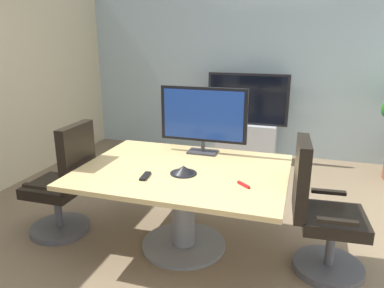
{
  "coord_description": "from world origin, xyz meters",
  "views": [
    {
      "loc": [
        0.83,
        -2.67,
        1.85
      ],
      "look_at": [
        -0.11,
        0.34,
        0.9
      ],
      "focal_mm": 34.04,
      "sensor_mm": 36.0,
      "label": 1
    }
  ],
  "objects_px": {
    "office_chair_left": "(65,189)",
    "tv_monitor": "(203,116)",
    "conference_table": "(183,189)",
    "wall_display_unit": "(247,131)",
    "conference_phone": "(183,170)",
    "remote_control": "(145,176)",
    "office_chair_right": "(321,219)"
  },
  "relations": [
    {
      "from": "conference_table",
      "to": "tv_monitor",
      "type": "xyz_separation_m",
      "value": [
        0.04,
        0.49,
        0.55
      ]
    },
    {
      "from": "office_chair_left",
      "to": "tv_monitor",
      "type": "distance_m",
      "value": 1.48
    },
    {
      "from": "conference_table",
      "to": "wall_display_unit",
      "type": "xyz_separation_m",
      "value": [
        0.13,
        2.62,
        -0.12
      ]
    },
    {
      "from": "tv_monitor",
      "to": "remote_control",
      "type": "xyz_separation_m",
      "value": [
        -0.27,
        -0.76,
        -0.35
      ]
    },
    {
      "from": "office_chair_right",
      "to": "tv_monitor",
      "type": "height_order",
      "value": "tv_monitor"
    },
    {
      "from": "office_chair_right",
      "to": "conference_table",
      "type": "bearing_deg",
      "value": 85.78
    },
    {
      "from": "conference_phone",
      "to": "conference_table",
      "type": "bearing_deg",
      "value": 109.45
    },
    {
      "from": "office_chair_right",
      "to": "conference_phone",
      "type": "distance_m",
      "value": 1.16
    },
    {
      "from": "office_chair_left",
      "to": "conference_phone",
      "type": "height_order",
      "value": "office_chair_left"
    },
    {
      "from": "wall_display_unit",
      "to": "conference_table",
      "type": "bearing_deg",
      "value": -92.81
    },
    {
      "from": "conference_table",
      "to": "office_chair_right",
      "type": "xyz_separation_m",
      "value": [
        1.14,
        0.0,
        -0.1
      ]
    },
    {
      "from": "tv_monitor",
      "to": "conference_phone",
      "type": "bearing_deg",
      "value": -89.95
    },
    {
      "from": "wall_display_unit",
      "to": "conference_phone",
      "type": "bearing_deg",
      "value": -91.89
    },
    {
      "from": "conference_table",
      "to": "wall_display_unit",
      "type": "relative_size",
      "value": 1.34
    },
    {
      "from": "office_chair_left",
      "to": "remote_control",
      "type": "distance_m",
      "value": 0.97
    },
    {
      "from": "wall_display_unit",
      "to": "office_chair_left",
      "type": "bearing_deg",
      "value": -114.89
    },
    {
      "from": "wall_display_unit",
      "to": "remote_control",
      "type": "distance_m",
      "value": 2.94
    },
    {
      "from": "conference_phone",
      "to": "remote_control",
      "type": "relative_size",
      "value": 1.29
    },
    {
      "from": "conference_phone",
      "to": "remote_control",
      "type": "xyz_separation_m",
      "value": [
        -0.27,
        -0.16,
        -0.02
      ]
    },
    {
      "from": "remote_control",
      "to": "wall_display_unit",
      "type": "bearing_deg",
      "value": 75.81
    },
    {
      "from": "wall_display_unit",
      "to": "conference_phone",
      "type": "distance_m",
      "value": 2.76
    },
    {
      "from": "tv_monitor",
      "to": "conference_phone",
      "type": "height_order",
      "value": "tv_monitor"
    },
    {
      "from": "office_chair_right",
      "to": "conference_phone",
      "type": "xyz_separation_m",
      "value": [
        -1.1,
        -0.11,
        0.32
      ]
    },
    {
      "from": "tv_monitor",
      "to": "wall_display_unit",
      "type": "distance_m",
      "value": 2.24
    },
    {
      "from": "conference_table",
      "to": "tv_monitor",
      "type": "bearing_deg",
      "value": 85.56
    },
    {
      "from": "conference_table",
      "to": "office_chair_left",
      "type": "bearing_deg",
      "value": -174.21
    },
    {
      "from": "conference_table",
      "to": "office_chair_right",
      "type": "bearing_deg",
      "value": 0.02
    },
    {
      "from": "tv_monitor",
      "to": "wall_display_unit",
      "type": "bearing_deg",
      "value": 87.57
    },
    {
      "from": "conference_table",
      "to": "tv_monitor",
      "type": "height_order",
      "value": "tv_monitor"
    },
    {
      "from": "remote_control",
      "to": "conference_table",
      "type": "bearing_deg",
      "value": 42.59
    },
    {
      "from": "wall_display_unit",
      "to": "conference_phone",
      "type": "relative_size",
      "value": 5.95
    },
    {
      "from": "office_chair_right",
      "to": "wall_display_unit",
      "type": "bearing_deg",
      "value": 16.9
    }
  ]
}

